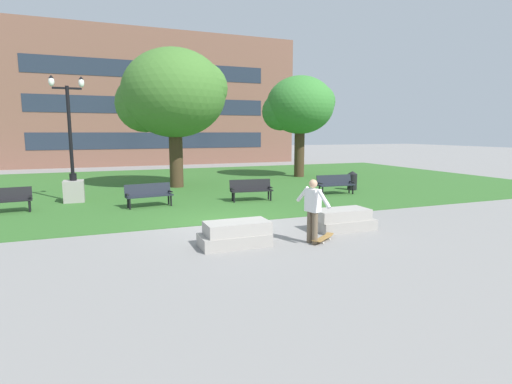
# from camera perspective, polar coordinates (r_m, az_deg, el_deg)

# --- Properties ---
(ground_plane) EXTENTS (140.00, 140.00, 0.00)m
(ground_plane) POSITION_cam_1_polar(r_m,az_deg,el_deg) (12.97, -4.14, -4.50)
(ground_plane) COLOR gray
(grass_lawn) EXTENTS (40.00, 20.00, 0.02)m
(grass_lawn) POSITION_cam_1_polar(r_m,az_deg,el_deg) (22.58, -11.70, 0.95)
(grass_lawn) COLOR #336628
(grass_lawn) RESTS_ON ground
(concrete_block_center) EXTENTS (1.80, 0.90, 0.64)m
(concrete_block_center) POSITION_cam_1_polar(r_m,az_deg,el_deg) (10.39, -2.92, -6.05)
(concrete_block_center) COLOR #9E9991
(concrete_block_center) RESTS_ON ground
(concrete_block_left) EXTENTS (1.84, 0.90, 0.64)m
(concrete_block_left) POSITION_cam_1_polar(r_m,az_deg,el_deg) (12.34, 12.29, -3.90)
(concrete_block_left) COLOR #9E9991
(concrete_block_left) RESTS_ON ground
(person_skateboarder) EXTENTS (0.34, 1.36, 1.71)m
(person_skateboarder) POSITION_cam_1_polar(r_m,az_deg,el_deg) (10.56, 8.11, -2.20)
(person_skateboarder) COLOR brown
(person_skateboarder) RESTS_ON ground
(skateboard) EXTENTS (0.95, 0.76, 0.14)m
(skateboard) POSITION_cam_1_polar(r_m,az_deg,el_deg) (10.99, 9.53, -6.54)
(skateboard) COLOR olive
(skateboard) RESTS_ON ground
(park_bench_near_left) EXTENTS (1.84, 0.70, 0.90)m
(park_bench_near_left) POSITION_cam_1_polar(r_m,az_deg,el_deg) (17.08, -32.34, -0.82)
(park_bench_near_left) COLOR black
(park_bench_near_left) RESTS_ON grass_lawn
(park_bench_near_right) EXTENTS (1.84, 0.71, 0.90)m
(park_bench_near_right) POSITION_cam_1_polar(r_m,az_deg,el_deg) (17.02, -0.72, 0.49)
(park_bench_near_right) COLOR black
(park_bench_near_right) RESTS_ON grass_lawn
(park_bench_far_left) EXTENTS (1.83, 0.63, 0.90)m
(park_bench_far_left) POSITION_cam_1_polar(r_m,az_deg,el_deg) (19.19, 11.25, 1.24)
(park_bench_far_left) COLOR #1E232D
(park_bench_far_left) RESTS_ON grass_lawn
(park_bench_far_right) EXTENTS (1.86, 0.78, 0.90)m
(park_bench_far_right) POSITION_cam_1_polar(r_m,az_deg,el_deg) (16.19, -15.06, -0.22)
(park_bench_far_right) COLOR #1E232D
(park_bench_far_right) RESTS_ON grass_lawn
(lamp_post_center) EXTENTS (1.32, 0.80, 5.16)m
(lamp_post_center) POSITION_cam_1_polar(r_m,az_deg,el_deg) (18.35, -24.68, 1.94)
(lamp_post_center) COLOR gray
(lamp_post_center) RESTS_ON grass_lawn
(tree_near_left) EXTENTS (4.56, 4.34, 6.48)m
(tree_near_left) POSITION_cam_1_polar(r_m,az_deg,el_deg) (26.44, 6.19, 12.07)
(tree_near_left) COLOR #42301E
(tree_near_left) RESTS_ON grass_lawn
(tree_far_right) EXTENTS (5.61, 5.35, 7.17)m
(tree_far_right) POSITION_cam_1_polar(r_m,az_deg,el_deg) (21.69, -11.79, 13.44)
(tree_far_right) COLOR #42301E
(tree_far_right) RESTS_ON grass_lawn
(trash_bin) EXTENTS (0.49, 0.49, 0.96)m
(trash_bin) POSITION_cam_1_polar(r_m,az_deg,el_deg) (20.84, 13.58, 1.63)
(trash_bin) COLOR black
(trash_bin) RESTS_ON grass_lawn
(building_facade_distant) EXTENTS (26.73, 1.03, 11.71)m
(building_facade_distant) POSITION_cam_1_polar(r_m,az_deg,el_deg) (36.98, -14.54, 12.81)
(building_facade_distant) COLOR brown
(building_facade_distant) RESTS_ON ground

